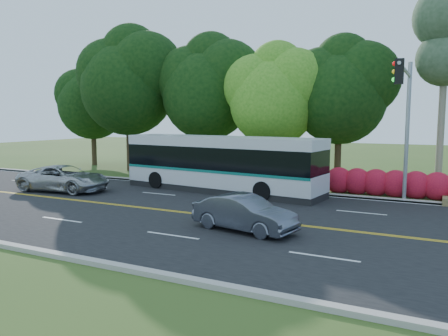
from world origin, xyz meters
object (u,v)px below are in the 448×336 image
at_px(suv, 64,178).
at_px(sedan, 244,213).
at_px(transit_bus, 220,164).
at_px(traffic_signal, 405,109).

bearing_deg(suv, sedan, -111.74).
bearing_deg(sedan, transit_bus, 44.18).
xyz_separation_m(traffic_signal, transit_bus, (-9.77, 0.39, -3.08)).
relative_size(traffic_signal, suv, 1.31).
height_order(traffic_signal, suv, traffic_signal).
distance_m(transit_bus, suv, 9.12).
bearing_deg(transit_bus, traffic_signal, 4.73).
distance_m(traffic_signal, suv, 18.70).
xyz_separation_m(transit_bus, sedan, (4.83, -7.52, -0.90)).
bearing_deg(traffic_signal, sedan, -124.74).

